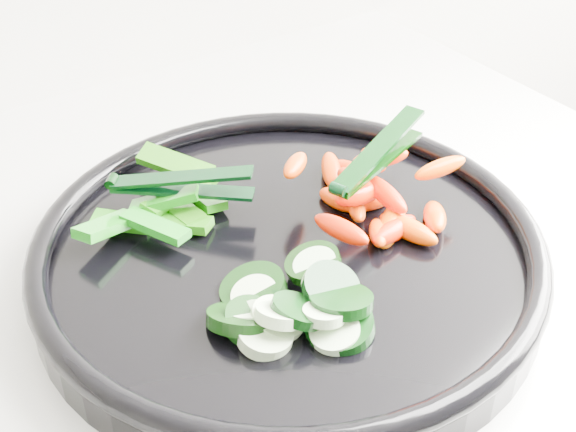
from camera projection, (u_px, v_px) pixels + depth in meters
veggie_tray at (288, 254)px, 0.59m from camera, size 0.37×0.37×0.04m
cucumber_pile at (285, 309)px, 0.52m from camera, size 0.12×0.12×0.04m
carrot_pile at (372, 195)px, 0.61m from camera, size 0.14×0.15×0.05m
pepper_pile at (166, 204)px, 0.62m from camera, size 0.13×0.13×0.03m
tong_carrot at (376, 157)px, 0.59m from camera, size 0.11×0.05×0.02m
tong_pepper at (177, 184)px, 0.61m from camera, size 0.10×0.08×0.02m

